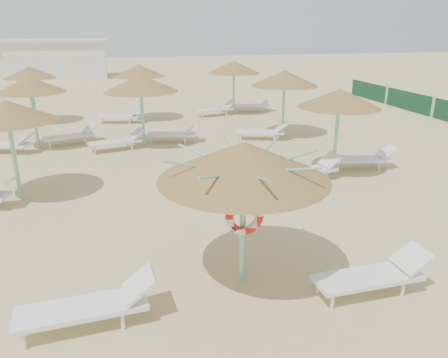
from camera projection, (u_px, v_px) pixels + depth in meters
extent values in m
plane|color=tan|center=(219.00, 282.00, 7.94)|extent=(120.00, 120.00, 0.00)
cylinder|color=#73C8A7|center=(243.00, 226.00, 7.64)|extent=(0.11, 0.11, 2.20)
cone|color=olive|center=(244.00, 161.00, 7.25)|extent=(2.93, 2.93, 0.66)
cylinder|color=#73C8A7|center=(243.00, 175.00, 7.33)|extent=(0.20, 0.20, 0.12)
cylinder|color=#73C8A7|center=(282.00, 161.00, 7.42)|extent=(1.32, 0.04, 0.34)
cylinder|color=#73C8A7|center=(262.00, 154.00, 7.81)|extent=(0.97, 0.97, 0.34)
cylinder|color=#73C8A7|center=(233.00, 153.00, 7.88)|extent=(0.04, 1.32, 0.34)
cylinder|color=#73C8A7|center=(210.00, 158.00, 7.59)|extent=(0.97, 0.97, 0.34)
cylinder|color=#73C8A7|center=(204.00, 167.00, 7.11)|extent=(1.32, 0.04, 0.34)
cylinder|color=#73C8A7|center=(223.00, 175.00, 6.72)|extent=(0.97, 0.97, 0.34)
cylinder|color=#73C8A7|center=(256.00, 177.00, 6.65)|extent=(0.04, 1.32, 0.34)
cylinder|color=#73C8A7|center=(281.00, 170.00, 6.94)|extent=(0.97, 0.97, 0.34)
torus|color=red|center=(244.00, 217.00, 7.48)|extent=(0.69, 0.15, 0.69)
cylinder|color=silver|center=(24.00, 341.00, 6.26)|extent=(0.06, 0.06, 0.29)
cylinder|color=silver|center=(27.00, 319.00, 6.72)|extent=(0.06, 0.06, 0.29)
cylinder|color=silver|center=(123.00, 321.00, 6.68)|extent=(0.06, 0.06, 0.29)
cylinder|color=silver|center=(119.00, 302.00, 7.14)|extent=(0.06, 0.06, 0.29)
cube|color=silver|center=(82.00, 309.00, 6.67)|extent=(2.01, 0.79, 0.08)
cube|color=silver|center=(139.00, 284.00, 6.86)|extent=(0.55, 0.66, 0.38)
cylinder|color=silver|center=(332.00, 302.00, 7.15)|extent=(0.06, 0.06, 0.28)
cylinder|color=silver|center=(318.00, 286.00, 7.60)|extent=(0.06, 0.06, 0.28)
cylinder|color=silver|center=(403.00, 289.00, 7.49)|extent=(0.06, 0.06, 0.28)
cylinder|color=silver|center=(385.00, 274.00, 7.94)|extent=(0.06, 0.06, 0.28)
cube|color=silver|center=(368.00, 277.00, 7.52)|extent=(1.92, 0.67, 0.08)
cube|color=silver|center=(412.00, 258.00, 7.65)|extent=(0.50, 0.61, 0.36)
cylinder|color=#73C8A7|center=(14.00, 158.00, 11.40)|extent=(0.11, 0.11, 2.30)
cone|color=olive|center=(7.00, 111.00, 10.99)|extent=(2.44, 2.44, 0.55)
cylinder|color=#73C8A7|center=(8.00, 120.00, 11.07)|extent=(0.20, 0.20, 0.12)
cube|color=silver|center=(2.00, 188.00, 10.98)|extent=(0.61, 0.70, 0.36)
cylinder|color=#73C8A7|center=(35.00, 118.00, 16.21)|extent=(0.11, 0.11, 2.30)
cone|color=olive|center=(30.00, 85.00, 15.80)|extent=(2.51, 2.51, 0.56)
cylinder|color=#73C8A7|center=(31.00, 91.00, 15.88)|extent=(0.20, 0.20, 0.12)
cylinder|color=silver|center=(15.00, 151.00, 15.65)|extent=(0.06, 0.06, 0.28)
cylinder|color=silver|center=(23.00, 148.00, 16.12)|extent=(0.06, 0.06, 0.28)
cube|color=silver|center=(4.00, 144.00, 15.87)|extent=(2.00, 1.21, 0.08)
cube|color=silver|center=(25.00, 139.00, 15.72)|extent=(0.66, 0.73, 0.36)
cylinder|color=silver|center=(50.00, 145.00, 16.46)|extent=(0.06, 0.06, 0.28)
cylinder|color=silver|center=(47.00, 142.00, 16.86)|extent=(0.06, 0.06, 0.28)
cylinder|color=silver|center=(85.00, 140.00, 17.17)|extent=(0.06, 0.06, 0.28)
cylinder|color=silver|center=(82.00, 138.00, 17.56)|extent=(0.06, 0.06, 0.28)
cube|color=silver|center=(69.00, 136.00, 17.02)|extent=(2.00, 1.21, 0.08)
cube|color=silver|center=(90.00, 128.00, 17.38)|extent=(0.66, 0.73, 0.36)
cylinder|color=#73C8A7|center=(33.00, 99.00, 20.37)|extent=(0.11, 0.11, 2.30)
cone|color=olive|center=(29.00, 72.00, 19.96)|extent=(2.33, 2.33, 0.52)
cylinder|color=#73C8A7|center=(30.00, 77.00, 20.04)|extent=(0.20, 0.20, 0.12)
cylinder|color=silver|center=(19.00, 125.00, 19.84)|extent=(0.06, 0.06, 0.28)
cylinder|color=silver|center=(24.00, 122.00, 20.31)|extent=(0.06, 0.06, 0.28)
cube|color=silver|center=(9.00, 120.00, 20.03)|extent=(2.00, 1.12, 0.08)
cube|color=silver|center=(26.00, 115.00, 19.92)|extent=(0.63, 0.71, 0.36)
cylinder|color=#73C8A7|center=(143.00, 116.00, 16.54)|extent=(0.11, 0.11, 2.30)
cone|color=olive|center=(141.00, 83.00, 16.12)|extent=(2.77, 2.77, 0.62)
cylinder|color=#73C8A7|center=(141.00, 90.00, 16.20)|extent=(0.20, 0.20, 0.12)
cylinder|color=silver|center=(95.00, 151.00, 15.69)|extent=(0.06, 0.06, 0.28)
cylinder|color=silver|center=(92.00, 148.00, 16.11)|extent=(0.06, 0.06, 0.28)
cylinder|color=silver|center=(132.00, 146.00, 16.29)|extent=(0.06, 0.06, 0.28)
cylinder|color=silver|center=(128.00, 143.00, 16.71)|extent=(0.06, 0.06, 0.28)
cube|color=silver|center=(115.00, 142.00, 16.20)|extent=(1.99, 1.06, 0.08)
cube|color=silver|center=(137.00, 133.00, 16.49)|extent=(0.62, 0.70, 0.36)
cylinder|color=silver|center=(151.00, 140.00, 17.16)|extent=(0.06, 0.06, 0.28)
cylinder|color=silver|center=(153.00, 137.00, 17.64)|extent=(0.06, 0.06, 0.28)
cylinder|color=silver|center=(185.00, 140.00, 17.17)|extent=(0.06, 0.06, 0.28)
cylinder|color=silver|center=(186.00, 137.00, 17.64)|extent=(0.06, 0.06, 0.28)
cube|color=silver|center=(171.00, 134.00, 17.34)|extent=(1.99, 1.06, 0.08)
cube|color=silver|center=(193.00, 128.00, 17.26)|extent=(0.62, 0.70, 0.36)
cylinder|color=#73C8A7|center=(141.00, 97.00, 21.06)|extent=(0.11, 0.11, 2.30)
cone|color=olive|center=(139.00, 71.00, 20.65)|extent=(2.48, 2.48, 0.56)
cylinder|color=#73C8A7|center=(139.00, 76.00, 20.73)|extent=(0.20, 0.20, 0.12)
cylinder|color=silver|center=(101.00, 121.00, 20.54)|extent=(0.06, 0.06, 0.28)
cylinder|color=silver|center=(104.00, 119.00, 21.01)|extent=(0.06, 0.06, 0.28)
cylinder|color=silver|center=(130.00, 121.00, 20.55)|extent=(0.06, 0.06, 0.28)
cylinder|color=silver|center=(132.00, 119.00, 21.02)|extent=(0.06, 0.06, 0.28)
cube|color=silver|center=(119.00, 116.00, 20.72)|extent=(1.99, 1.05, 0.08)
cube|color=silver|center=(136.00, 111.00, 20.65)|extent=(0.61, 0.70, 0.36)
cylinder|color=#73C8A7|center=(336.00, 139.00, 13.33)|extent=(0.11, 0.11, 2.30)
cone|color=olive|center=(339.00, 98.00, 12.91)|extent=(2.45, 2.45, 0.55)
cylinder|color=#73C8A7|center=(339.00, 106.00, 12.99)|extent=(0.20, 0.20, 0.12)
cylinder|color=silver|center=(288.00, 183.00, 12.52)|extent=(0.06, 0.06, 0.28)
cylinder|color=silver|center=(279.00, 178.00, 12.95)|extent=(0.06, 0.06, 0.28)
cylinder|color=silver|center=(326.00, 177.00, 13.04)|extent=(0.06, 0.06, 0.28)
cylinder|color=silver|center=(316.00, 172.00, 13.47)|extent=(0.06, 0.06, 0.28)
cube|color=silver|center=(306.00, 171.00, 12.98)|extent=(1.98, 0.94, 0.08)
cube|color=silver|center=(330.00, 160.00, 13.23)|extent=(0.58, 0.68, 0.36)
cylinder|color=silver|center=(338.00, 167.00, 13.90)|extent=(0.06, 0.06, 0.28)
cylinder|color=silver|center=(333.00, 163.00, 14.37)|extent=(0.06, 0.06, 0.28)
cylinder|color=silver|center=(379.00, 166.00, 13.99)|extent=(0.06, 0.06, 0.28)
cylinder|color=silver|center=(373.00, 162.00, 14.46)|extent=(0.06, 0.06, 0.28)
cube|color=silver|center=(360.00, 159.00, 14.13)|extent=(1.98, 0.94, 0.08)
cube|color=silver|center=(387.00, 152.00, 14.11)|extent=(0.58, 0.68, 0.36)
cylinder|color=#73C8A7|center=(283.00, 109.00, 18.08)|extent=(0.11, 0.11, 2.30)
cone|color=olive|center=(285.00, 78.00, 17.66)|extent=(2.73, 2.73, 0.61)
cylinder|color=#73C8A7|center=(284.00, 84.00, 17.74)|extent=(0.20, 0.20, 0.12)
cylinder|color=silver|center=(241.00, 137.00, 17.62)|extent=(0.06, 0.06, 0.28)
cylinder|color=silver|center=(241.00, 134.00, 18.09)|extent=(0.06, 0.06, 0.28)
cylinder|color=silver|center=(274.00, 138.00, 17.52)|extent=(0.06, 0.06, 0.28)
cylinder|color=silver|center=(274.00, 135.00, 17.99)|extent=(0.06, 0.06, 0.28)
cube|color=silver|center=(261.00, 132.00, 17.74)|extent=(2.00, 1.19, 0.08)
cube|color=silver|center=(282.00, 126.00, 17.59)|extent=(0.65, 0.72, 0.36)
cylinder|color=#73C8A7|center=(234.00, 91.00, 22.72)|extent=(0.11, 0.11, 2.30)
cone|color=olive|center=(234.00, 67.00, 22.31)|extent=(2.73, 2.73, 0.61)
cylinder|color=#73C8A7|center=(234.00, 72.00, 22.39)|extent=(0.20, 0.20, 0.12)
cylinder|color=silver|center=(203.00, 115.00, 21.89)|extent=(0.06, 0.06, 0.28)
cylinder|color=silver|center=(199.00, 114.00, 22.31)|extent=(0.06, 0.06, 0.28)
cylinder|color=silver|center=(227.00, 113.00, 22.47)|extent=(0.06, 0.06, 0.28)
cylinder|color=silver|center=(222.00, 111.00, 22.89)|extent=(0.06, 0.06, 0.28)
cube|color=silver|center=(215.00, 110.00, 22.38)|extent=(1.99, 1.02, 0.08)
cube|color=silver|center=(230.00, 104.00, 22.66)|extent=(0.61, 0.69, 0.36)
cylinder|color=silver|center=(237.00, 110.00, 23.33)|extent=(0.06, 0.06, 0.28)
cylinder|color=silver|center=(237.00, 108.00, 23.80)|extent=(0.06, 0.06, 0.28)
cylinder|color=silver|center=(262.00, 110.00, 23.36)|extent=(0.06, 0.06, 0.28)
cylinder|color=silver|center=(261.00, 108.00, 23.84)|extent=(0.06, 0.06, 0.28)
cube|color=silver|center=(252.00, 105.00, 23.53)|extent=(1.99, 1.02, 0.08)
cube|color=silver|center=(268.00, 101.00, 23.47)|extent=(0.61, 0.69, 0.36)
cube|color=silver|center=(59.00, 60.00, 38.06)|extent=(8.00, 4.00, 3.00)
cube|color=beige|center=(56.00, 41.00, 37.52)|extent=(8.40, 4.40, 0.25)
cube|color=#184A28|center=(408.00, 101.00, 23.79)|extent=(0.08, 3.80, 1.00)
cylinder|color=#73C8A7|center=(432.00, 106.00, 22.04)|extent=(0.08, 0.08, 1.10)
cube|color=#184A28|center=(368.00, 91.00, 27.45)|extent=(0.08, 3.80, 1.00)
cylinder|color=#73C8A7|center=(386.00, 95.00, 25.69)|extent=(0.08, 0.08, 1.10)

